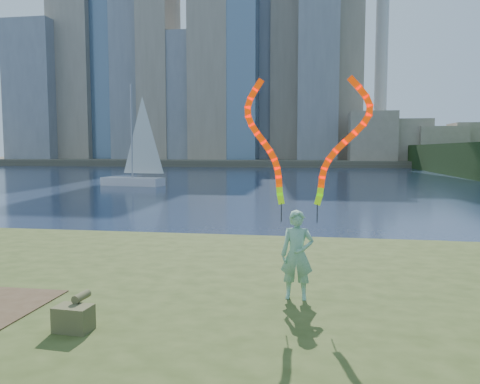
# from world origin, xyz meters

# --- Properties ---
(ground) EXTENTS (320.00, 320.00, 0.00)m
(ground) POSITION_xyz_m (0.00, 0.00, 0.00)
(ground) COLOR #192640
(ground) RESTS_ON ground
(grassy_knoll) EXTENTS (20.00, 18.00, 0.80)m
(grassy_knoll) POSITION_xyz_m (0.00, -2.30, 0.34)
(grassy_knoll) COLOR #364518
(grassy_knoll) RESTS_ON ground
(far_shore) EXTENTS (320.00, 40.00, 1.20)m
(far_shore) POSITION_xyz_m (0.00, 95.00, 0.60)
(far_shore) COLOR #4A4536
(far_shore) RESTS_ON ground
(woman_with_ribbons) EXTENTS (1.97, 0.36, 3.84)m
(woman_with_ribbons) POSITION_xyz_m (3.25, -1.44, 2.26)
(woman_with_ribbons) COLOR #1F7842
(woman_with_ribbons) RESTS_ON grassy_knoll
(canvas_bag) EXTENTS (0.50, 0.56, 0.45)m
(canvas_bag) POSITION_xyz_m (0.37, -3.29, 0.99)
(canvas_bag) COLOR #4F532A
(canvas_bag) RESTS_ON grassy_knoll
(sailboat) EXTENTS (6.01, 2.75, 9.01)m
(sailboat) POSITION_xyz_m (-12.23, 30.65, 1.55)
(sailboat) COLOR silver
(sailboat) RESTS_ON ground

